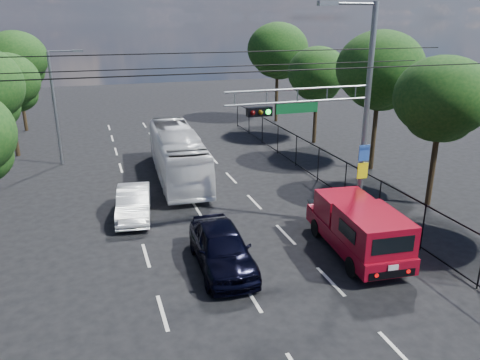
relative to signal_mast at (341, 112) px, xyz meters
name	(u,v)px	position (x,y,z in m)	size (l,w,h in m)	color
lane_markings	(188,195)	(-5.28, 6.01, -5.24)	(6.12, 38.00, 0.01)	beige
signal_mast	(341,112)	(0.00, 0.00, 0.00)	(6.43, 0.39, 9.50)	slate
streetlight_left	(57,103)	(-11.62, 14.01, -1.30)	(2.09, 0.22, 7.08)	slate
utility_wires	(210,64)	(-5.28, 0.84, 1.99)	(22.00, 5.04, 0.74)	black
fence_right	(334,173)	(2.32, 4.18, -4.21)	(0.06, 34.03, 2.00)	black
tree_right_b	(441,104)	(5.93, 1.03, -0.19)	(4.50, 4.50, 7.31)	black
tree_right_c	(380,75)	(6.53, 7.03, 0.49)	(5.10, 5.10, 8.29)	black
tree_right_d	(317,77)	(6.13, 14.03, -0.39)	(4.32, 4.32, 7.02)	black
tree_right_e	(278,54)	(6.33, 22.03, 0.69)	(5.28, 5.28, 8.58)	black
tree_left_d	(7,86)	(-14.67, 17.03, -0.52)	(4.20, 4.20, 6.83)	black
tree_left_e	(17,62)	(-14.87, 25.03, 0.29)	(4.92, 4.92, 7.99)	black
red_pickup	(358,227)	(-0.29, -2.41, -4.10)	(2.56, 5.89, 2.13)	black
navy_hatchback	(222,247)	(-5.67, -1.80, -4.42)	(1.94, 4.81, 1.64)	black
white_bus	(177,154)	(-5.20, 9.07, -3.84)	(2.36, 10.09, 2.81)	silver
white_van	(134,203)	(-8.28, 4.04, -4.55)	(1.47, 4.23, 1.39)	white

